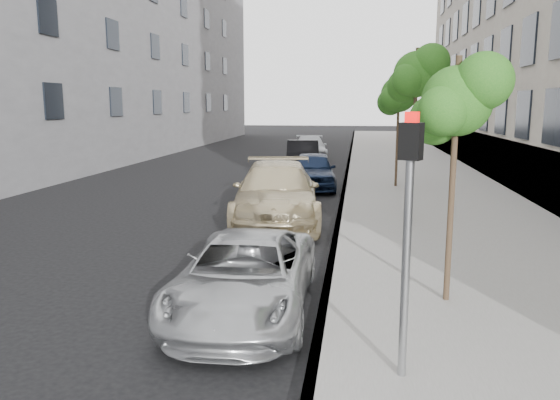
% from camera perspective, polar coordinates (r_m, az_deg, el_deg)
% --- Properties ---
extents(ground, '(160.00, 160.00, 0.00)m').
position_cam_1_polar(ground, '(8.44, -4.09, -13.62)').
color(ground, black).
rests_on(ground, ground).
extents(sidewalk, '(6.40, 72.00, 0.14)m').
position_cam_1_polar(sidewalk, '(31.84, 12.86, 3.78)').
color(sidewalk, gray).
rests_on(sidewalk, ground).
extents(curb, '(0.15, 72.00, 0.14)m').
position_cam_1_polar(curb, '(31.73, 7.21, 3.94)').
color(curb, '#9E9B93').
rests_on(curb, ground).
extents(tree_near, '(1.51, 1.31, 4.03)m').
position_cam_1_polar(tree_near, '(9.19, 18.16, 9.77)').
color(tree_near, '#38281C').
rests_on(tree_near, sidewalk).
extents(tree_mid, '(1.62, 1.42, 4.84)m').
position_cam_1_polar(tree_mid, '(15.65, 14.18, 12.60)').
color(tree_mid, '#38281C').
rests_on(tree_mid, sidewalk).
extents(tree_far, '(1.73, 1.53, 4.47)m').
position_cam_1_polar(tree_far, '(22.12, 12.39, 10.75)').
color(tree_far, '#38281C').
rests_on(tree_far, sidewalk).
extents(signal_pole, '(0.29, 0.26, 3.16)m').
position_cam_1_polar(signal_pole, '(6.44, 13.23, -1.62)').
color(signal_pole, '#939699').
rests_on(signal_pole, sidewalk).
extents(minivan, '(2.18, 4.56, 1.25)m').
position_cam_1_polar(minivan, '(8.97, -3.68, -7.88)').
color(minivan, '#AFB2B4').
rests_on(minivan, ground).
extents(suv, '(3.10, 6.12, 1.70)m').
position_cam_1_polar(suv, '(15.67, -0.38, 0.72)').
color(suv, beige).
rests_on(suv, ground).
extents(sedan_blue, '(2.15, 4.49, 1.48)m').
position_cam_1_polar(sedan_blue, '(22.06, 3.48, 3.11)').
color(sedan_blue, '#101C36').
rests_on(sedan_blue, ground).
extents(sedan_black, '(2.10, 4.77, 1.52)m').
position_cam_1_polar(sedan_black, '(28.26, 2.38, 4.68)').
color(sedan_black, black).
rests_on(sedan_black, ground).
extents(sedan_rear, '(2.52, 5.12, 1.43)m').
position_cam_1_polar(sedan_rear, '(33.60, 3.15, 5.44)').
color(sedan_rear, '#B2B6BB').
rests_on(sedan_rear, ground).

